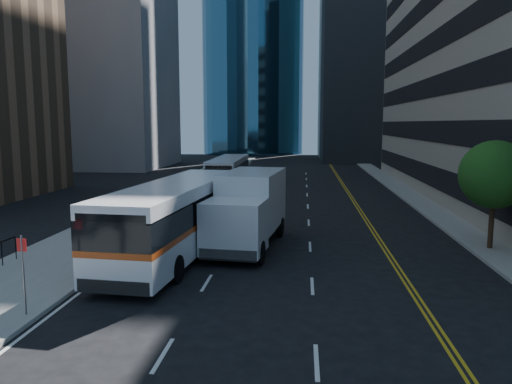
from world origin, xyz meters
The scene contains 8 objects.
ground centered at (0.00, 0.00, 0.00)m, with size 160.00×160.00×0.00m, color black.
sidewalk_west centered at (-10.50, 25.00, 0.07)m, with size 5.00×90.00×0.15m, color gray.
sidewalk_east centered at (9.00, 25.00, 0.07)m, with size 2.00×90.00×0.15m, color gray.
midrise_west centered at (-28.00, 52.00, 17.50)m, with size 18.00×18.00×35.00m, color gray.
street_tree centered at (9.00, 8.00, 3.64)m, with size 3.20×3.20×5.10m.
bus_front centered at (-5.59, 5.88, 1.83)m, with size 3.96×13.16×3.34m.
bus_rear centered at (-6.60, 28.58, 1.59)m, with size 2.52×11.33×2.92m.
box_truck centered at (-2.53, 7.72, 1.91)m, with size 3.43×7.82×3.63m.
Camera 1 is at (0.08, -16.05, 6.02)m, focal length 35.00 mm.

